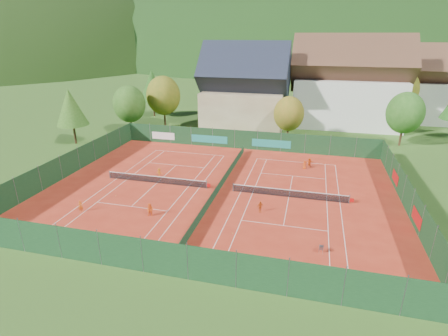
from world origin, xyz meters
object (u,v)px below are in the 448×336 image
chalet (245,93)px  player_left_near (81,206)px  player_right_near (260,207)px  player_right_far_a (304,165)px  player_right_far_b (309,163)px  ball_hopper (321,248)px  player_left_far (159,173)px  hotel_block_b (416,88)px  player_left_mid (150,210)px  hotel_block_a (348,88)px

chalet → player_left_near: 40.27m
player_left_near → player_right_near: size_ratio=1.01×
player_right_far_a → player_right_far_b: player_right_far_b is taller
ball_hopper → player_left_far: size_ratio=0.65×
ball_hopper → hotel_block_b: bearing=71.1°
chalet → player_left_far: bearing=-101.0°
chalet → player_right_near: (8.40, -34.24, -6.01)m
chalet → player_left_mid: 38.34m
hotel_block_b → hotel_block_a: bearing=-150.3°
chalet → hotel_block_b: chalet is taller
player_left_mid → player_right_far_b: 23.47m
player_right_far_a → player_right_far_b: (0.61, 0.80, 0.07)m
player_left_near → ball_hopper: bearing=-31.2°
player_right_near → player_right_far_a: size_ratio=1.05×
hotel_block_b → player_right_far_a: bearing=-120.8°
chalet → player_right_far_b: (12.94, -19.81, -5.97)m
player_left_far → chalet: bearing=-102.9°
chalet → hotel_block_b: size_ratio=0.94×
player_left_mid → hotel_block_a: bearing=62.1°
chalet → player_right_far_a: bearing=-59.1°
player_right_far_a → player_right_far_b: 1.01m
player_left_near → player_right_near: (17.83, 4.45, -0.00)m
hotel_block_b → player_left_far: (-38.46, -42.14, -6.01)m
chalet → player_left_mid: chalet is taller
hotel_block_a → player_right_near: hotel_block_a is taller
player_left_mid → ball_hopper: bearing=-10.2°
player_left_far → player_right_far_b: player_right_far_b is taller
hotel_block_a → player_right_far_b: (-6.06, -25.81, -6.73)m
hotel_block_b → player_right_near: bearing=-117.0°
player_left_far → player_right_far_b: 20.20m
hotel_block_b → ball_hopper: 57.56m
player_right_near → player_right_far_a: (3.93, 13.63, -0.03)m
hotel_block_a → hotel_block_b: bearing=29.7°
ball_hopper → player_left_near: (-23.85, 1.45, 0.07)m
player_left_mid → player_left_far: (-3.35, 9.68, -0.10)m
player_left_far → player_right_near: 15.15m
hotel_block_b → player_right_far_a: hotel_block_b is taller
player_left_near → player_right_far_a: size_ratio=1.06×
player_left_mid → player_right_far_b: size_ratio=1.08×
hotel_block_b → player_left_near: (-42.43, -52.69, -6.00)m
hotel_block_a → player_left_near: (-28.43, -44.69, -6.76)m
player_right_near → hotel_block_a: bearing=41.1°
player_left_near → chalet: bearing=48.5°
player_left_far → player_right_far_a: (17.80, 7.53, -0.02)m
hotel_block_a → player_right_far_a: (-6.67, -26.61, -6.79)m
player_right_near → player_right_far_b: bearing=38.4°
hotel_block_a → player_left_mid: bearing=-115.7°
chalet → hotel_block_a: (19.00, 6.00, 0.76)m
player_left_near → player_left_mid: (7.32, 0.87, 0.09)m
player_left_near → hotel_block_b: bearing=23.4°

